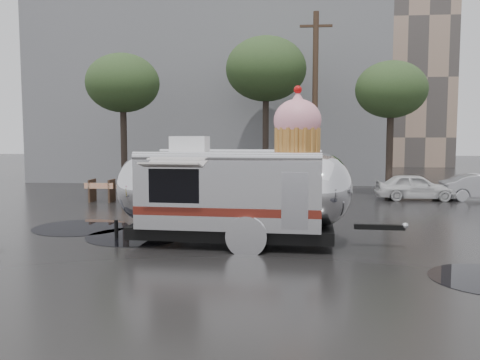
# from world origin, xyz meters

# --- Properties ---
(ground) EXTENTS (120.00, 120.00, 0.00)m
(ground) POSITION_xyz_m (0.00, 0.00, 0.00)
(ground) COLOR black
(ground) RESTS_ON ground
(puddles) EXTENTS (13.78, 7.61, 0.01)m
(puddles) POSITION_xyz_m (-2.22, 1.90, 0.01)
(puddles) COLOR black
(puddles) RESTS_ON ground
(grey_building) EXTENTS (22.00, 12.00, 13.00)m
(grey_building) POSITION_xyz_m (-4.00, 24.00, 6.50)
(grey_building) COLOR slate
(grey_building) RESTS_ON ground
(utility_pole) EXTENTS (1.60, 0.28, 9.00)m
(utility_pole) POSITION_xyz_m (2.50, 14.00, 4.62)
(utility_pole) COLOR #473323
(utility_pole) RESTS_ON ground
(tree_left) EXTENTS (3.64, 3.64, 6.95)m
(tree_left) POSITION_xyz_m (-7.00, 13.00, 5.48)
(tree_left) COLOR #382D26
(tree_left) RESTS_ON ground
(tree_mid) EXTENTS (4.20, 4.20, 8.03)m
(tree_mid) POSITION_xyz_m (0.00, 15.00, 6.34)
(tree_mid) COLOR #382D26
(tree_mid) RESTS_ON ground
(tree_right) EXTENTS (3.36, 3.36, 6.42)m
(tree_right) POSITION_xyz_m (6.00, 13.00, 5.06)
(tree_right) COLOR #382D26
(tree_right) RESTS_ON ground
(barricade_row) EXTENTS (4.30, 0.80, 1.00)m
(barricade_row) POSITION_xyz_m (-5.55, 9.96, 0.52)
(barricade_row) COLOR #473323
(barricade_row) RESTS_ON ground
(airstream_trailer) EXTENTS (8.17, 3.21, 4.40)m
(airstream_trailer) POSITION_xyz_m (-0.19, 2.07, 1.54)
(airstream_trailer) COLOR silver
(airstream_trailer) RESTS_ON ground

